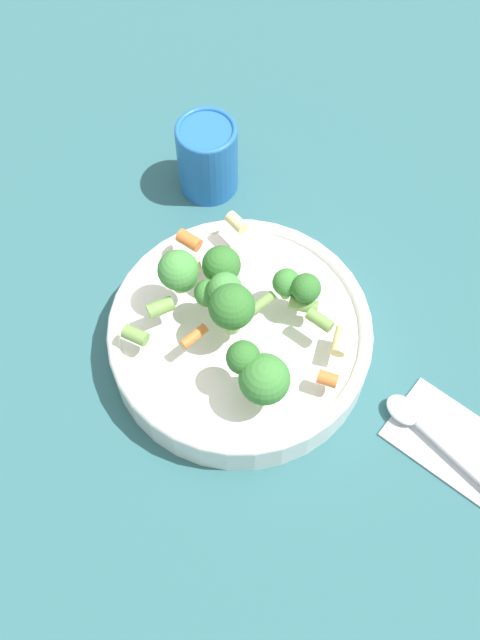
# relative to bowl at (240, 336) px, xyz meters

# --- Properties ---
(ground_plane) EXTENTS (3.00, 3.00, 0.00)m
(ground_plane) POSITION_rel_bowl_xyz_m (0.00, 0.00, -0.03)
(ground_plane) COLOR #2D6066
(bowl) EXTENTS (0.26, 0.26, 0.05)m
(bowl) POSITION_rel_bowl_xyz_m (0.00, 0.00, 0.00)
(bowl) COLOR white
(bowl) RESTS_ON ground_plane
(pasta_salad) EXTENTS (0.17, 0.22, 0.07)m
(pasta_salad) POSITION_rel_bowl_xyz_m (0.01, -0.00, 0.06)
(pasta_salad) COLOR #8CB766
(pasta_salad) RESTS_ON bowl
(cup) EXTENTS (0.07, 0.07, 0.09)m
(cup) POSITION_rel_bowl_xyz_m (-0.14, -0.16, 0.02)
(cup) COLOR #2366B2
(cup) RESTS_ON ground_plane
(napkin) EXTENTS (0.08, 0.12, 0.01)m
(napkin) POSITION_rel_bowl_xyz_m (-0.05, 0.22, -0.02)
(napkin) COLOR #B2BCC6
(napkin) RESTS_ON ground_plane
(spoon) EXTENTS (0.04, 0.18, 0.01)m
(spoon) POSITION_rel_bowl_xyz_m (-0.04, 0.21, -0.02)
(spoon) COLOR silver
(spoon) RESTS_ON napkin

